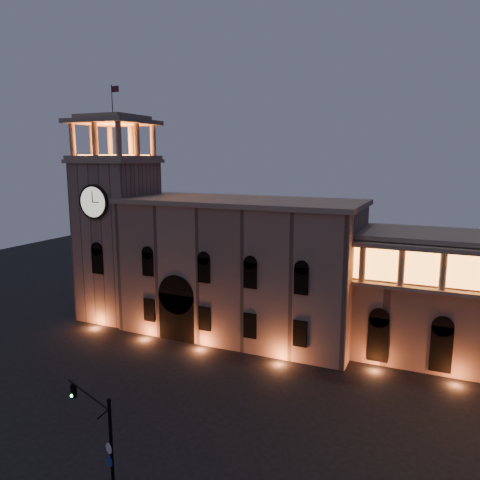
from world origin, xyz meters
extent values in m
plane|color=black|center=(0.00, 0.00, 0.00)|extent=(160.00, 160.00, 0.00)
cube|color=#8D6E5C|center=(-2.00, 22.00, 8.50)|extent=(30.00, 12.00, 17.00)
cube|color=gray|center=(-2.00, 22.00, 17.30)|extent=(30.80, 12.80, 0.60)
cube|color=black|center=(-8.00, 16.60, 3.00)|extent=(5.00, 1.40, 6.00)
cylinder|color=black|center=(-8.00, 16.60, 6.00)|extent=(5.00, 1.40, 5.00)
cube|color=orange|center=(-8.00, 16.40, 2.80)|extent=(4.20, 0.20, 5.00)
cube|color=#8D6E5C|center=(-20.50, 21.00, 11.00)|extent=(9.00, 9.00, 22.00)
cube|color=gray|center=(-20.50, 21.00, 22.25)|extent=(9.80, 9.80, 0.50)
cylinder|color=black|center=(-20.50, 16.32, 17.00)|extent=(4.60, 0.35, 4.60)
cylinder|color=beige|center=(-20.50, 16.18, 17.00)|extent=(4.00, 0.12, 4.00)
cube|color=gray|center=(-20.50, 21.00, 22.75)|extent=(9.40, 9.40, 0.50)
cube|color=orange|center=(-20.50, 21.00, 23.05)|extent=(6.80, 6.80, 0.15)
cylinder|color=gray|center=(-24.30, 17.20, 25.10)|extent=(0.76, 0.76, 4.20)
cylinder|color=gray|center=(-20.50, 17.20, 25.10)|extent=(0.76, 0.76, 4.20)
cylinder|color=gray|center=(-16.70, 17.20, 25.10)|extent=(0.76, 0.76, 4.20)
cylinder|color=gray|center=(-24.30, 24.80, 25.10)|extent=(0.76, 0.76, 4.20)
cylinder|color=gray|center=(-20.50, 24.80, 25.10)|extent=(0.76, 0.76, 4.20)
cylinder|color=gray|center=(-16.70, 24.80, 25.10)|extent=(0.76, 0.76, 4.20)
cylinder|color=gray|center=(-24.30, 21.00, 25.10)|extent=(0.76, 0.76, 4.20)
cylinder|color=gray|center=(-16.70, 21.00, 25.10)|extent=(0.76, 0.76, 4.20)
cube|color=gray|center=(-20.50, 21.00, 27.50)|extent=(9.80, 9.80, 0.60)
cube|color=gray|center=(-20.50, 21.00, 28.10)|extent=(7.50, 7.50, 0.60)
cylinder|color=black|center=(-20.50, 21.00, 30.40)|extent=(0.10, 0.10, 4.00)
plane|color=#591923|center=(-19.90, 21.00, 31.80)|extent=(1.20, 0.00, 1.20)
cylinder|color=gray|center=(14.00, 18.50, 11.50)|extent=(0.70, 0.70, 4.00)
cylinder|color=gray|center=(18.00, 18.50, 11.50)|extent=(0.70, 0.70, 4.00)
cylinder|color=gray|center=(22.00, 18.50, 11.50)|extent=(0.70, 0.70, 4.00)
cylinder|color=black|center=(3.73, -10.62, 3.93)|extent=(0.22, 0.22, 7.86)
sphere|color=black|center=(3.73, -10.62, 7.97)|extent=(0.31, 0.31, 0.31)
cylinder|color=black|center=(1.11, -9.61, 7.30)|extent=(5.29, 2.15, 0.13)
cube|color=black|center=(-0.88, -8.84, 6.74)|extent=(0.43, 0.41, 0.95)
cylinder|color=#0CE53F|center=(-0.95, -9.01, 6.42)|extent=(0.22, 0.16, 0.20)
cylinder|color=silver|center=(3.62, -10.74, 4.72)|extent=(0.64, 0.28, 0.67)
cylinder|color=navy|center=(3.62, -10.74, 3.82)|extent=(0.64, 0.28, 0.67)
camera|label=1|loc=(22.02, -31.66, 22.72)|focal=35.00mm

